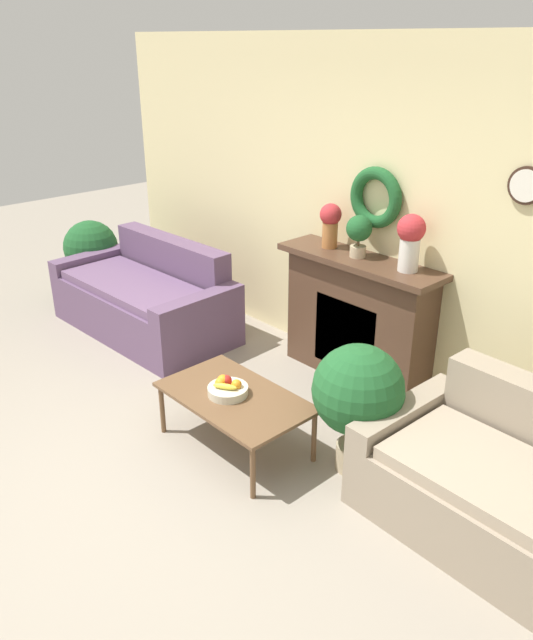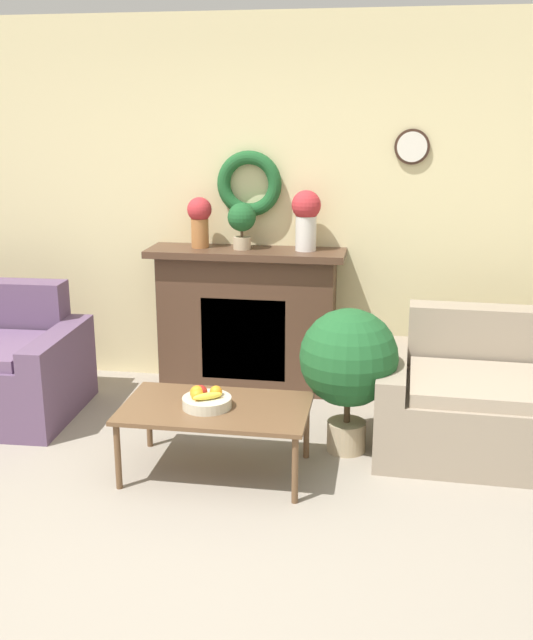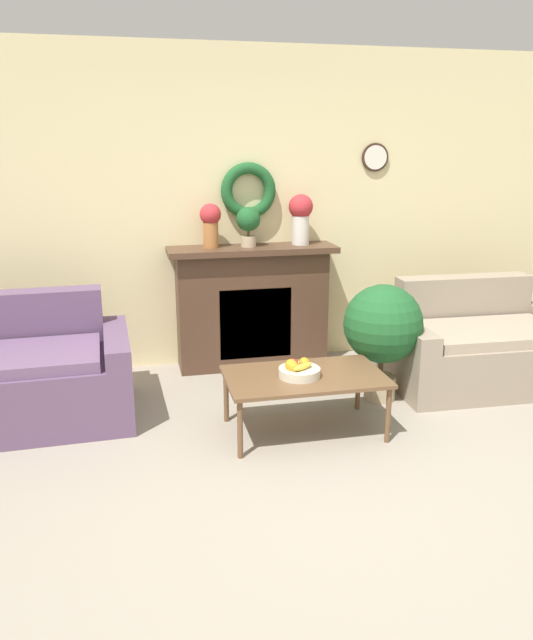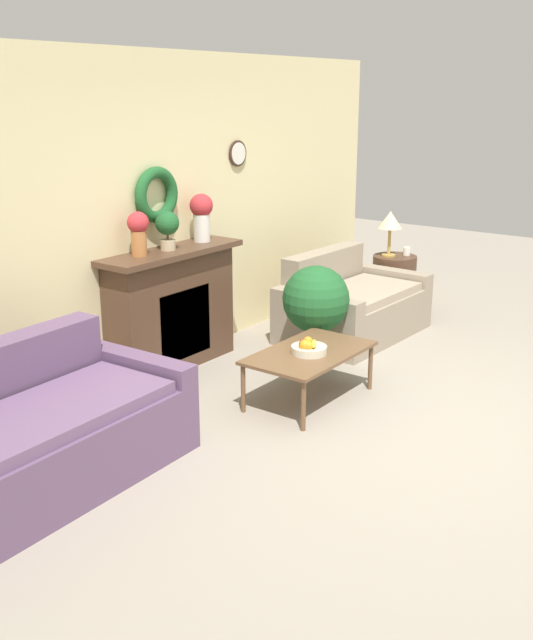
{
  "view_description": "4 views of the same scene",
  "coord_description": "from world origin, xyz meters",
  "px_view_note": "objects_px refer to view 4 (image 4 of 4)",
  "views": [
    {
      "loc": [
        2.85,
        -1.42,
        2.64
      ],
      "look_at": [
        -0.11,
        1.33,
        0.81
      ],
      "focal_mm": 35.0,
      "sensor_mm": 36.0,
      "label": 1
    },
    {
      "loc": [
        0.94,
        -2.95,
        2.04
      ],
      "look_at": [
        0.26,
        1.25,
        0.84
      ],
      "focal_mm": 42.0,
      "sensor_mm": 36.0,
      "label": 2
    },
    {
      "loc": [
        -1.09,
        -2.86,
        1.91
      ],
      "look_at": [
        -0.12,
        1.46,
        0.65
      ],
      "focal_mm": 35.0,
      "sensor_mm": 36.0,
      "label": 3
    },
    {
      "loc": [
        -4.62,
        -2.11,
        2.36
      ],
      "look_at": [
        -0.2,
        1.17,
        0.67
      ],
      "focal_mm": 42.0,
      "sensor_mm": 36.0,
      "label": 4
    }
  ],
  "objects_px": {
    "loveseat_right": "(351,306)",
    "coffee_table": "(310,355)",
    "mug": "(407,251)",
    "vase_on_mantel_right": "(201,214)",
    "couch_left": "(39,436)",
    "table_lamp": "(390,222)",
    "fireplace": "(172,308)",
    "potted_plant_on_mantel": "(167,226)",
    "fruit_bowl": "(308,348)",
    "side_table_by_loveseat": "(394,283)",
    "potted_plant_floor_by_loveseat": "(316,302)",
    "vase_on_mantel_left": "(138,230)"
  },
  "relations": [
    {
      "from": "loveseat_right",
      "to": "coffee_table",
      "type": "relative_size",
      "value": 1.45
    },
    {
      "from": "mug",
      "to": "vase_on_mantel_right",
      "type": "relative_size",
      "value": 0.21
    },
    {
      "from": "couch_left",
      "to": "vase_on_mantel_right",
      "type": "relative_size",
      "value": 4.46
    },
    {
      "from": "table_lamp",
      "to": "vase_on_mantel_right",
      "type": "relative_size",
      "value": 1.17
    },
    {
      "from": "fireplace",
      "to": "loveseat_right",
      "type": "xyz_separation_m",
      "value": [
        1.74,
        -0.8,
        -0.24
      ]
    },
    {
      "from": "vase_on_mantel_right",
      "to": "potted_plant_on_mantel",
      "type": "bearing_deg",
      "value": -177.51
    },
    {
      "from": "loveseat_right",
      "to": "vase_on_mantel_right",
      "type": "distance_m",
      "value": 1.85
    },
    {
      "from": "fireplace",
      "to": "coffee_table",
      "type": "distance_m",
      "value": 1.41
    },
    {
      "from": "potted_plant_on_mantel",
      "to": "couch_left",
      "type": "bearing_deg",
      "value": -159.22
    },
    {
      "from": "loveseat_right",
      "to": "mug",
      "type": "relative_size",
      "value": 16.94
    },
    {
      "from": "fireplace",
      "to": "fruit_bowl",
      "type": "relative_size",
      "value": 5.13
    },
    {
      "from": "vase_on_mantel_right",
      "to": "couch_left",
      "type": "bearing_deg",
      "value": -162.47
    },
    {
      "from": "coffee_table",
      "to": "side_table_by_loveseat",
      "type": "height_order",
      "value": "side_table_by_loveseat"
    },
    {
      "from": "vase_on_mantel_right",
      "to": "coffee_table",
      "type": "bearing_deg",
      "value": -103.99
    },
    {
      "from": "fruit_bowl",
      "to": "table_lamp",
      "type": "xyz_separation_m",
      "value": [
        2.72,
        0.75,
        0.54
      ]
    },
    {
      "from": "vase_on_mantel_right",
      "to": "potted_plant_on_mantel",
      "type": "relative_size",
      "value": 1.28
    },
    {
      "from": "fireplace",
      "to": "potted_plant_floor_by_loveseat",
      "type": "height_order",
      "value": "fireplace"
    },
    {
      "from": "vase_on_mantel_right",
      "to": "potted_plant_floor_by_loveseat",
      "type": "relative_size",
      "value": 0.47
    },
    {
      "from": "mug",
      "to": "loveseat_right",
      "type": "bearing_deg",
      "value": 179.66
    },
    {
      "from": "fruit_bowl",
      "to": "side_table_by_loveseat",
      "type": "height_order",
      "value": "side_table_by_loveseat"
    },
    {
      "from": "coffee_table",
      "to": "potted_plant_on_mantel",
      "type": "distance_m",
      "value": 1.65
    },
    {
      "from": "coffee_table",
      "to": "loveseat_right",
      "type": "bearing_deg",
      "value": 19.78
    },
    {
      "from": "loveseat_right",
      "to": "vase_on_mantel_left",
      "type": "relative_size",
      "value": 4.21
    },
    {
      "from": "table_lamp",
      "to": "mug",
      "type": "relative_size",
      "value": 5.49
    },
    {
      "from": "potted_plant_on_mantel",
      "to": "vase_on_mantel_left",
      "type": "bearing_deg",
      "value": 176.37
    },
    {
      "from": "couch_left",
      "to": "side_table_by_loveseat",
      "type": "xyz_separation_m",
      "value": [
        4.82,
        0.04,
        -0.01
      ]
    },
    {
      "from": "table_lamp",
      "to": "coffee_table",
      "type": "bearing_deg",
      "value": -164.84
    },
    {
      "from": "side_table_by_loveseat",
      "to": "mug",
      "type": "relative_size",
      "value": 6.75
    },
    {
      "from": "fireplace",
      "to": "potted_plant_on_mantel",
      "type": "relative_size",
      "value": 4.29
    },
    {
      "from": "loveseat_right",
      "to": "side_table_by_loveseat",
      "type": "xyz_separation_m",
      "value": [
        1.07,
        0.08,
        0.01
      ]
    },
    {
      "from": "couch_left",
      "to": "vase_on_mantel_left",
      "type": "xyz_separation_m",
      "value": [
        1.66,
        0.77,
        0.96
      ]
    },
    {
      "from": "mug",
      "to": "vase_on_mantel_left",
      "type": "distance_m",
      "value": 3.42
    },
    {
      "from": "vase_on_mantel_left",
      "to": "fruit_bowl",
      "type": "bearing_deg",
      "value": -75.24
    },
    {
      "from": "table_lamp",
      "to": "mug",
      "type": "height_order",
      "value": "table_lamp"
    },
    {
      "from": "table_lamp",
      "to": "potted_plant_floor_by_loveseat",
      "type": "xyz_separation_m",
      "value": [
        -1.95,
        -0.31,
        -0.42
      ]
    },
    {
      "from": "couch_left",
      "to": "table_lamp",
      "type": "bearing_deg",
      "value": -1.07
    },
    {
      "from": "loveseat_right",
      "to": "table_lamp",
      "type": "bearing_deg",
      "value": 8.85
    },
    {
      "from": "mug",
      "to": "potted_plant_floor_by_loveseat",
      "type": "height_order",
      "value": "potted_plant_floor_by_loveseat"
    },
    {
      "from": "couch_left",
      "to": "potted_plant_on_mantel",
      "type": "distance_m",
      "value": 2.32
    },
    {
      "from": "couch_left",
      "to": "side_table_by_loveseat",
      "type": "bearing_deg",
      "value": -1.66
    },
    {
      "from": "mug",
      "to": "potted_plant_on_mantel",
      "type": "height_order",
      "value": "potted_plant_on_mantel"
    },
    {
      "from": "table_lamp",
      "to": "vase_on_mantel_left",
      "type": "xyz_separation_m",
      "value": [
        -3.1,
        0.68,
        0.28
      ]
    },
    {
      "from": "loveseat_right",
      "to": "vase_on_mantel_left",
      "type": "bearing_deg",
      "value": 160.72
    },
    {
      "from": "vase_on_mantel_right",
      "to": "potted_plant_on_mantel",
      "type": "height_order",
      "value": "vase_on_mantel_right"
    },
    {
      "from": "side_table_by_loveseat",
      "to": "table_lamp",
      "type": "bearing_deg",
      "value": 141.34
    },
    {
      "from": "side_table_by_loveseat",
      "to": "mug",
      "type": "bearing_deg",
      "value": -37.87
    },
    {
      "from": "loveseat_right",
      "to": "potted_plant_floor_by_loveseat",
      "type": "relative_size",
      "value": 1.71
    },
    {
      "from": "loveseat_right",
      "to": "potted_plant_floor_by_loveseat",
      "type": "xyz_separation_m",
      "value": [
        -0.94,
        -0.18,
        0.28
      ]
    },
    {
      "from": "couch_left",
      "to": "mug",
      "type": "relative_size",
      "value": 21.02
    },
    {
      "from": "fireplace",
      "to": "coffee_table",
      "type": "xyz_separation_m",
      "value": [
        0.08,
        -1.4,
        -0.16
      ]
    }
  ]
}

